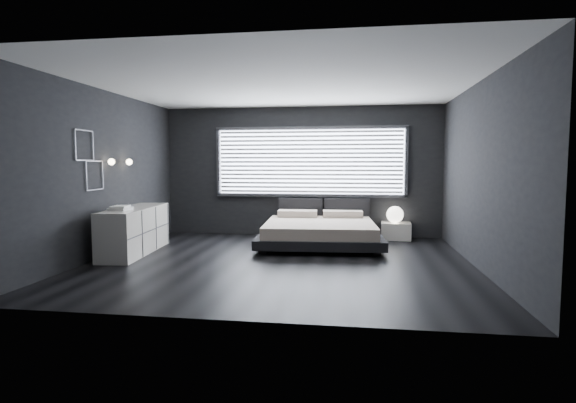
# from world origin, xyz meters

# --- Properties ---
(room) EXTENTS (6.04, 6.00, 2.80)m
(room) POSITION_xyz_m (0.00, 0.00, 1.40)
(room) COLOR black
(room) RESTS_ON ground
(window) EXTENTS (4.14, 0.09, 1.52)m
(window) POSITION_xyz_m (0.20, 2.70, 1.61)
(window) COLOR white
(window) RESTS_ON ground
(headboard) EXTENTS (1.96, 0.16, 0.52)m
(headboard) POSITION_xyz_m (0.51, 2.64, 0.57)
(headboard) COLOR black
(headboard) RESTS_ON ground
(sconce_near) EXTENTS (0.18, 0.11, 0.11)m
(sconce_near) POSITION_xyz_m (-2.88, 0.05, 1.60)
(sconce_near) COLOR silver
(sconce_near) RESTS_ON ground
(sconce_far) EXTENTS (0.18, 0.11, 0.11)m
(sconce_far) POSITION_xyz_m (-2.88, 0.65, 1.60)
(sconce_far) COLOR silver
(sconce_far) RESTS_ON ground
(wall_art_upper) EXTENTS (0.01, 0.48, 0.48)m
(wall_art_upper) POSITION_xyz_m (-2.98, -0.55, 1.85)
(wall_art_upper) COLOR #47474C
(wall_art_upper) RESTS_ON ground
(wall_art_lower) EXTENTS (0.01, 0.48, 0.48)m
(wall_art_lower) POSITION_xyz_m (-2.98, -0.30, 1.38)
(wall_art_lower) COLOR #47474C
(wall_art_lower) RESTS_ON ground
(bed) EXTENTS (2.44, 2.34, 0.59)m
(bed) POSITION_xyz_m (0.51, 1.59, 0.28)
(bed) COLOR black
(bed) RESTS_ON ground
(nightstand) EXTENTS (0.63, 0.54, 0.35)m
(nightstand) POSITION_xyz_m (2.03, 2.50, 0.18)
(nightstand) COLOR white
(nightstand) RESTS_ON ground
(orb_lamp) EXTENTS (0.34, 0.34, 0.34)m
(orb_lamp) POSITION_xyz_m (2.00, 2.46, 0.52)
(orb_lamp) COLOR white
(orb_lamp) RESTS_ON nightstand
(dresser) EXTENTS (0.75, 2.05, 0.80)m
(dresser) POSITION_xyz_m (-2.65, 0.35, 0.40)
(dresser) COLOR white
(dresser) RESTS_ON ground
(book_stack) EXTENTS (0.30, 0.39, 0.08)m
(book_stack) POSITION_xyz_m (-2.67, -0.08, 0.84)
(book_stack) COLOR silver
(book_stack) RESTS_ON dresser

